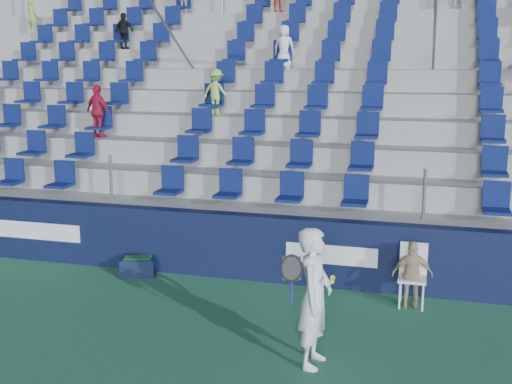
% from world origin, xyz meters
% --- Properties ---
extents(ground, '(70.00, 70.00, 0.00)m').
position_xyz_m(ground, '(0.00, 0.00, 0.00)').
color(ground, '#30714B').
rests_on(ground, ground).
extents(sponsor_wall, '(24.00, 0.32, 1.20)m').
position_xyz_m(sponsor_wall, '(0.00, 3.15, 0.60)').
color(sponsor_wall, '#0E1434').
rests_on(sponsor_wall, ground).
extents(grandstand, '(24.00, 8.17, 6.63)m').
position_xyz_m(grandstand, '(0.00, 8.24, 2.13)').
color(grandstand, '#999994').
rests_on(grandstand, ground).
extents(tennis_player, '(0.69, 0.70, 1.86)m').
position_xyz_m(tennis_player, '(1.73, 0.12, 0.93)').
color(tennis_player, white).
rests_on(tennis_player, ground).
extents(line_judge_chair, '(0.45, 0.46, 1.02)m').
position_xyz_m(line_judge_chair, '(2.89, 2.66, 0.58)').
color(line_judge_chair, white).
rests_on(line_judge_chair, ground).
extents(line_judge, '(0.68, 0.37, 1.11)m').
position_xyz_m(line_judge, '(2.89, 2.50, 0.55)').
color(line_judge, tan).
rests_on(line_judge, ground).
extents(ball_bin, '(0.71, 0.57, 0.35)m').
position_xyz_m(ball_bin, '(-2.06, 2.75, 0.19)').
color(ball_bin, '#0D1733').
rests_on(ball_bin, ground).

